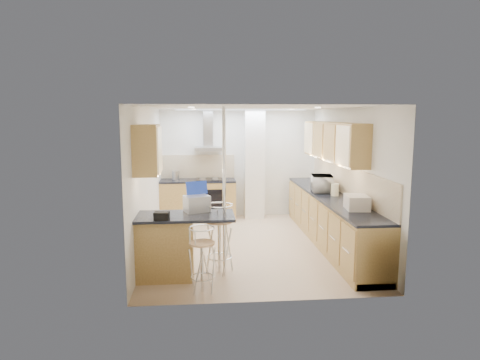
{
  "coord_description": "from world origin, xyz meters",
  "views": [
    {
      "loc": [
        -0.84,
        -7.54,
        2.37
      ],
      "look_at": [
        -0.15,
        0.2,
        1.19
      ],
      "focal_mm": 32.0,
      "sensor_mm": 36.0,
      "label": 1
    }
  ],
  "objects": [
    {
      "name": "kettle",
      "position": [
        -1.45,
        2.19,
        1.02
      ],
      "size": [
        0.16,
        0.16,
        0.2
      ],
      "primitive_type": "cylinder",
      "color": "#AAACAF",
      "rests_on": "back_counter"
    },
    {
      "name": "laptop",
      "position": [
        -0.93,
        -1.25,
        1.06
      ],
      "size": [
        0.42,
        0.38,
        0.24
      ],
      "primitive_type": "cube",
      "rotation": [
        0.0,
        0.0,
        0.38
      ],
      "color": "#ACAFB4",
      "rests_on": "peninsula"
    },
    {
      "name": "peninsula",
      "position": [
        -1.12,
        -1.45,
        0.48
      ],
      "size": [
        1.47,
        0.72,
        0.94
      ],
      "color": "#A67F42",
      "rests_on": "ground"
    },
    {
      "name": "bar_stool_near",
      "position": [
        -0.86,
        -2.01,
        0.45
      ],
      "size": [
        0.49,
        0.49,
        0.91
      ],
      "primitive_type": null,
      "rotation": [
        0.0,
        0.0,
        0.42
      ],
      "color": "tan",
      "rests_on": "ground"
    },
    {
      "name": "bag",
      "position": [
        -1.41,
        -1.72,
        1.0
      ],
      "size": [
        0.22,
        0.17,
        0.11
      ],
      "primitive_type": "cube",
      "rotation": [
        0.0,
        0.0,
        -0.12
      ],
      "color": "black",
      "rests_on": "peninsula"
    },
    {
      "name": "bar_stool_end",
      "position": [
        -0.6,
        -1.29,
        0.53
      ],
      "size": [
        0.5,
        0.5,
        1.06
      ],
      "primitive_type": null,
      "rotation": [
        0.0,
        0.0,
        1.39
      ],
      "color": "tan",
      "rests_on": "ground"
    },
    {
      "name": "bread_bin",
      "position": [
        1.54,
        -1.23,
        1.03
      ],
      "size": [
        0.38,
        0.46,
        0.22
      ],
      "primitive_type": "cube",
      "rotation": [
        0.0,
        0.0,
        -0.12
      ],
      "color": "silver",
      "rests_on": "right_counter"
    },
    {
      "name": "jar_c",
      "position": [
        1.55,
        -0.08,
        1.03
      ],
      "size": [
        0.18,
        0.18,
        0.22
      ],
      "primitive_type": "cylinder",
      "rotation": [
        0.0,
        0.0,
        0.36
      ],
      "color": "beige",
      "rests_on": "right_counter"
    },
    {
      "name": "right_counter",
      "position": [
        1.5,
        0.0,
        0.46
      ],
      "size": [
        0.63,
        4.4,
        0.92
      ],
      "color": "#A67F42",
      "rests_on": "ground"
    },
    {
      "name": "microwave",
      "position": [
        1.44,
        0.36,
        1.08
      ],
      "size": [
        0.46,
        0.62,
        0.31
      ],
      "primitive_type": "imported",
      "rotation": [
        0.0,
        0.0,
        1.42
      ],
      "color": "white",
      "rests_on": "right_counter"
    },
    {
      "name": "jar_b",
      "position": [
        1.63,
        1.29,
        1.0
      ],
      "size": [
        0.11,
        0.11,
        0.16
      ],
      "primitive_type": "cylinder",
      "rotation": [
        0.0,
        0.0,
        0.0
      ],
      "color": "silver",
      "rests_on": "right_counter"
    },
    {
      "name": "jar_a",
      "position": [
        1.42,
        0.4,
        1.02
      ],
      "size": [
        0.12,
        0.12,
        0.19
      ],
      "primitive_type": "cylinder",
      "rotation": [
        0.0,
        0.0,
        -0.0
      ],
      "color": "silver",
      "rests_on": "right_counter"
    },
    {
      "name": "ground",
      "position": [
        0.0,
        0.0,
        0.0
      ],
      "size": [
        4.8,
        4.8,
        0.0
      ],
      "primitive_type": "plane",
      "color": "#D3B18D",
      "rests_on": "ground"
    },
    {
      "name": "jar_d",
      "position": [
        1.66,
        -1.21,
        0.99
      ],
      "size": [
        0.12,
        0.12,
        0.14
      ],
      "primitive_type": "cylinder",
      "rotation": [
        0.0,
        0.0,
        0.17
      ],
      "color": "white",
      "rests_on": "right_counter"
    },
    {
      "name": "back_counter",
      "position": [
        -0.95,
        2.1,
        0.46
      ],
      "size": [
        1.7,
        0.63,
        0.92
      ],
      "color": "#A67F42",
      "rests_on": "ground"
    },
    {
      "name": "room_shell",
      "position": [
        0.32,
        0.38,
        1.54
      ],
      "size": [
        3.64,
        4.84,
        2.51
      ],
      "color": "silver",
      "rests_on": "ground"
    }
  ]
}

